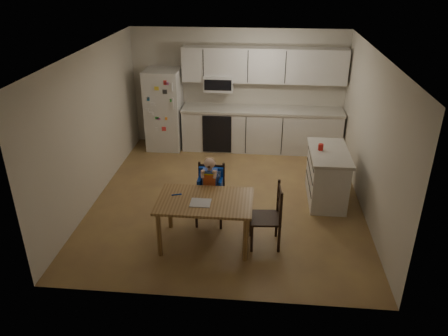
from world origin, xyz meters
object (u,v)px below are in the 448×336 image
object	(u,v)px
refrigerator	(164,110)
dining_table	(205,206)
kitchen_island	(327,175)
chair_booster	(210,183)
red_cup	(321,147)
chair_side	(272,212)

from	to	relation	value
refrigerator	dining_table	distance (m)	3.75
kitchen_island	dining_table	bearing A→B (deg)	-141.89
chair_booster	red_cup	bearing A→B (deg)	28.48
kitchen_island	chair_side	distance (m)	1.70
dining_table	chair_booster	size ratio (longest dim) A/B	1.21
kitchen_island	chair_side	xyz separation A→B (m)	(-0.93, -1.41, 0.09)
chair_side	refrigerator	bearing A→B (deg)	-150.63
refrigerator	red_cup	bearing A→B (deg)	-32.80
refrigerator	chair_booster	world-z (taller)	refrigerator
refrigerator	kitchen_island	bearing A→B (deg)	-32.19
kitchen_island	chair_booster	bearing A→B (deg)	-155.49
kitchen_island	dining_table	xyz separation A→B (m)	(-1.88, -1.47, 0.17)
red_cup	chair_booster	xyz separation A→B (m)	(-1.73, -0.90, -0.28)
chair_booster	kitchen_island	bearing A→B (deg)	25.50
chair_booster	chair_side	size ratio (longest dim) A/B	1.16
red_cup	chair_booster	size ratio (longest dim) A/B	0.10
dining_table	chair_side	size ratio (longest dim) A/B	1.41
red_cup	dining_table	distance (m)	2.32
kitchen_island	chair_booster	size ratio (longest dim) A/B	1.10
kitchen_island	chair_booster	xyz separation A→B (m)	(-1.88, -0.86, 0.22)
dining_table	chair_booster	xyz separation A→B (m)	(0.00, 0.62, 0.05)
dining_table	kitchen_island	bearing A→B (deg)	38.11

